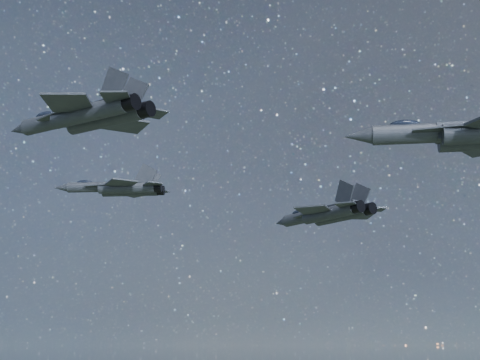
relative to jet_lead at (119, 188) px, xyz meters
The scene contains 4 objects.
jet_lead is the anchor object (origin of this frame).
jet_left 26.83m from the jet_lead, 29.27° to the left, with size 17.69×11.61×4.55m.
jet_right 31.74m from the jet_lead, 54.95° to the right, with size 15.83×11.25×4.03m.
jet_slot 46.26m from the jet_lead, ahead, with size 19.61×12.99×5.00m.
Camera 1 is at (31.71, -57.31, 139.92)m, focal length 50.00 mm.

